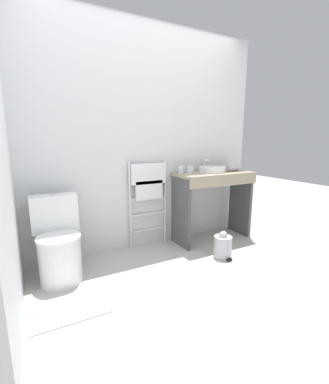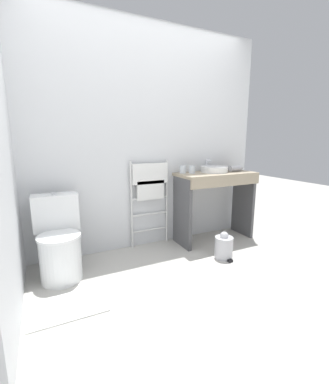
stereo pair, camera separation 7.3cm
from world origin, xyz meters
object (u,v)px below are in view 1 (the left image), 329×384
(towel_radiator, at_px, (149,186))
(trash_bin, at_px, (223,246))
(toilet, at_px, (58,244))
(cup_near_wall, at_px, (181,169))
(cup_near_edge, at_px, (190,169))
(sink_basin, at_px, (212,169))
(hair_dryer, at_px, (232,168))

(towel_radiator, bearing_deg, trash_bin, -49.42)
(toilet, height_order, cup_near_wall, cup_near_wall)
(towel_radiator, bearing_deg, cup_near_edge, -12.72)
(cup_near_wall, bearing_deg, sink_basin, -12.64)
(cup_near_edge, xyz_separation_m, trash_bin, (0.08, -0.55, -0.78))
(sink_basin, bearing_deg, towel_radiator, 169.51)
(toilet, bearing_deg, towel_radiator, 16.33)
(cup_near_edge, distance_m, trash_bin, 0.96)
(toilet, distance_m, cup_near_edge, 1.64)
(sink_basin, relative_size, cup_near_wall, 3.67)
(hair_dryer, distance_m, trash_bin, 1.05)
(towel_radiator, relative_size, sink_basin, 3.08)
(sink_basin, xyz_separation_m, trash_bin, (-0.22, -0.52, -0.77))
(toilet, relative_size, cup_near_wall, 8.43)
(towel_radiator, relative_size, hair_dryer, 4.82)
(cup_near_wall, height_order, trash_bin, cup_near_wall)
(cup_near_edge, bearing_deg, trash_bin, -82.25)
(sink_basin, bearing_deg, trash_bin, -113.26)
(toilet, distance_m, towel_radiator, 1.15)
(hair_dryer, bearing_deg, cup_near_edge, 173.87)
(toilet, bearing_deg, hair_dryer, 3.41)
(cup_near_wall, relative_size, cup_near_edge, 1.01)
(toilet, height_order, hair_dryer, hair_dryer)
(cup_near_edge, bearing_deg, toilet, -172.86)
(towel_radiator, xyz_separation_m, hair_dryer, (1.09, -0.18, 0.17))
(cup_near_edge, distance_m, hair_dryer, 0.60)
(towel_radiator, relative_size, trash_bin, 3.46)
(cup_near_wall, xyz_separation_m, cup_near_edge, (0.10, -0.05, -0.00))
(hair_dryer, bearing_deg, towel_radiator, 170.86)
(hair_dryer, xyz_separation_m, trash_bin, (-0.52, -0.49, -0.77))
(sink_basin, relative_size, cup_near_edge, 3.71)
(toilet, bearing_deg, sink_basin, 4.89)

